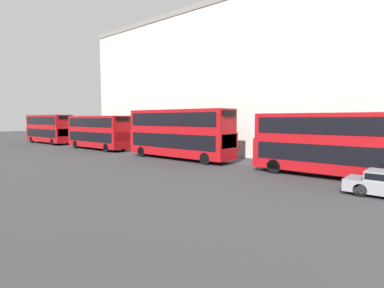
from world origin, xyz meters
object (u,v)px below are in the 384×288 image
(bus_leading, at_px, (341,142))
(bus_third_in_queue, at_px, (98,131))
(bus_second_in_queue, at_px, (179,132))
(bus_trailing, at_px, (49,128))

(bus_leading, xyz_separation_m, bus_third_in_queue, (0.00, 27.57, -0.02))
(bus_second_in_queue, xyz_separation_m, bus_trailing, (-0.00, 27.13, -0.15))
(bus_second_in_queue, relative_size, bus_trailing, 1.08)
(bus_leading, distance_m, bus_second_in_queue, 14.00)
(bus_leading, bearing_deg, bus_trailing, 90.00)
(bus_trailing, bearing_deg, bus_second_in_queue, -90.00)
(bus_third_in_queue, relative_size, bus_trailing, 0.96)
(bus_leading, bearing_deg, bus_second_in_queue, 90.00)
(bus_leading, height_order, bus_third_in_queue, bus_leading)
(bus_third_in_queue, xyz_separation_m, bus_trailing, (-0.00, 13.55, 0.11))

